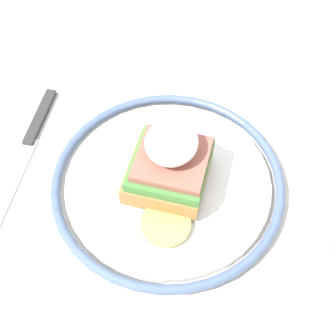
{
  "coord_description": "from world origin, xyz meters",
  "views": [
    {
      "loc": [
        -0.03,
        0.26,
        1.18
      ],
      "look_at": [
        0.04,
        -0.0,
        0.78
      ],
      "focal_mm": 50.0,
      "sensor_mm": 36.0,
      "label": 1
    }
  ],
  "objects": [
    {
      "name": "sandwich",
      "position": [
        0.04,
        -0.0,
        0.79
      ],
      "size": [
        0.08,
        0.12,
        0.07
      ],
      "color": "#9E703D",
      "rests_on": "plate"
    },
    {
      "name": "plate",
      "position": [
        0.04,
        -0.0,
        0.75
      ],
      "size": [
        0.25,
        0.25,
        0.02
      ],
      "color": "white",
      "rests_on": "dining_table"
    },
    {
      "name": "knife",
      "position": [
        0.21,
        -0.02,
        0.75
      ],
      "size": [
        0.03,
        0.2,
        0.01
      ],
      "color": "#2D2D2D",
      "rests_on": "dining_table"
    },
    {
      "name": "dining_table",
      "position": [
        0.0,
        0.0,
        0.62
      ],
      "size": [
        0.88,
        0.75,
        0.75
      ],
      "color": "beige",
      "rests_on": "ground_plane"
    },
    {
      "name": "fork",
      "position": [
        -0.14,
        0.01,
        0.75
      ],
      "size": [
        0.05,
        0.14,
        0.0
      ],
      "color": "silver",
      "rests_on": "dining_table"
    }
  ]
}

